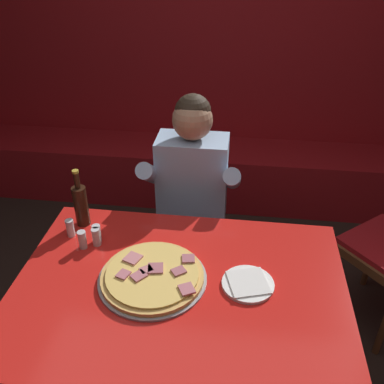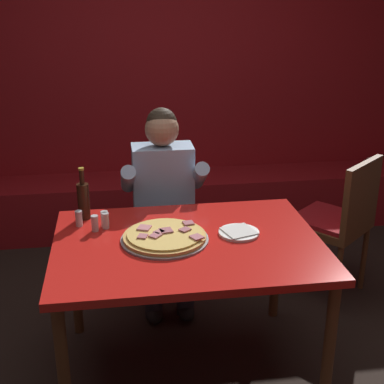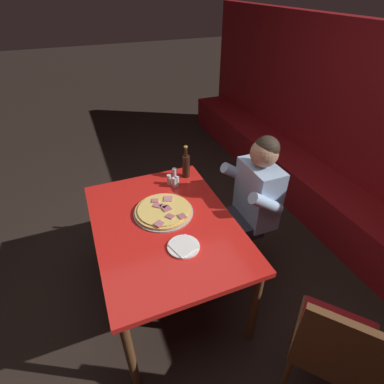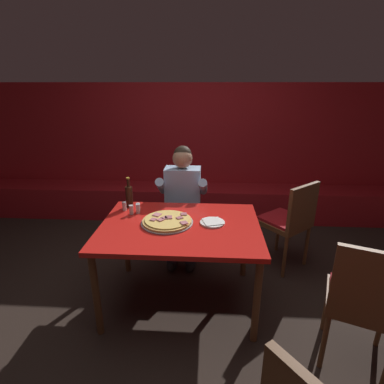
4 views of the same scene
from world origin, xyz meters
name	(u,v)px [view 4 (image 4 of 4)]	position (x,y,z in m)	size (l,w,h in m)	color
ground_plane	(181,299)	(0.00, 0.00, 0.00)	(24.00, 24.00, 0.00)	black
booth_wall_panel	(194,149)	(0.00, 2.18, 0.95)	(6.80, 0.16, 1.90)	maroon
booth_bench	(193,202)	(0.00, 1.86, 0.23)	(6.46, 0.48, 0.46)	maroon
main_dining_table	(180,233)	(0.00, 0.00, 0.69)	(1.34, 0.97, 0.77)	brown
pizza	(167,221)	(-0.11, 0.03, 0.79)	(0.44, 0.44, 0.05)	#9E9EA3
plate_white_paper	(212,222)	(0.27, 0.04, 0.78)	(0.21, 0.21, 0.02)	white
beer_bottle	(129,196)	(-0.52, 0.36, 0.88)	(0.07, 0.07, 0.29)	black
shaker_red_pepper_flakes	(124,207)	(-0.54, 0.27, 0.81)	(0.04, 0.04, 0.09)	silver
shaker_parmesan	(138,208)	(-0.41, 0.24, 0.81)	(0.04, 0.04, 0.09)	silver
shaker_oregano	(131,210)	(-0.46, 0.19, 0.81)	(0.04, 0.04, 0.09)	silver
shaker_black_pepper	(138,209)	(-0.41, 0.22, 0.81)	(0.04, 0.04, 0.09)	silver
diner_seated_blue_shirt	(182,200)	(-0.05, 0.72, 0.71)	(0.53, 0.53, 1.27)	black
dining_chair_near_left	(365,298)	(1.26, -0.60, 0.57)	(0.57, 0.57, 0.98)	brown
dining_chair_by_booth	(290,218)	(1.09, 0.62, 0.57)	(0.62, 0.62, 0.96)	brown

